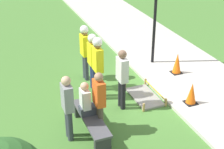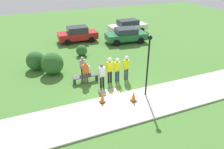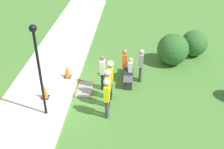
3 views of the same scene
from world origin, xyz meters
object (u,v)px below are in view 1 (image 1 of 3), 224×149
Objects in this scene: traffic_cone_far_patch at (177,63)px; park_bench at (91,121)px; bystander_in_gray_shirt at (122,76)px; worker_supervisor at (98,62)px; bystander_in_white_shirt at (68,104)px; person_seated_on_bench at (86,101)px; worker_assistant at (85,47)px; traffic_cone_near_patch at (192,93)px; worker_trainee at (93,57)px; bystander_in_orange_shirt at (99,100)px.

traffic_cone_far_patch is 0.38× the size of park_bench.
traffic_cone_far_patch is 0.40× the size of bystander_in_gray_shirt.
worker_supervisor is 2.06m from bystander_in_white_shirt.
person_seated_on_bench is 0.48× the size of worker_assistant.
traffic_cone_near_patch is 0.35× the size of park_bench.
bystander_in_white_shirt reaches higher than traffic_cone_far_patch.
person_seated_on_bench is at bearing 116.78° from bystander_in_gray_shirt.
park_bench is 2.09× the size of person_seated_on_bench.
traffic_cone_far_patch reaches higher than traffic_cone_near_patch.
worker_assistant is at bearing -17.22° from person_seated_on_bench.
bystander_in_orange_shirt is at bearing 165.14° from worker_trainee.
worker_trainee reaches higher than park_bench.
bystander_in_gray_shirt is at bearing -162.88° from worker_trainee.
person_seated_on_bench is 0.51× the size of bystander_in_white_shirt.
person_seated_on_bench is 0.53× the size of bystander_in_orange_shirt.
worker_assistant is 0.72m from worker_trainee.
traffic_cone_far_patch is at bearing -65.47° from bystander_in_white_shirt.
worker_trainee reaches higher than bystander_in_gray_shirt.
bystander_in_gray_shirt is (-0.75, -0.44, -0.17)m from worker_supervisor.
traffic_cone_near_patch is at bearing -91.16° from person_seated_on_bench.
person_seated_on_bench is at bearing 162.78° from worker_assistant.
worker_assistant is 1.02× the size of worker_trainee.
bystander_in_gray_shirt is (0.85, -0.97, 0.05)m from bystander_in_orange_shirt.
worker_supervisor is at bearing 176.35° from worker_trainee.
bystander_in_white_shirt is (-0.82, 1.76, -0.02)m from bystander_in_gray_shirt.
worker_supervisor is at bearing -18.61° from bystander_in_orange_shirt.
bystander_in_white_shirt is at bearing 88.13° from bystander_in_orange_shirt.
bystander_in_orange_shirt is (-0.03, -0.21, 0.61)m from park_bench.
worker_supervisor is 0.57m from worker_trainee.
worker_supervisor is 1.69m from bystander_in_orange_shirt.
bystander_in_white_shirt reaches higher than person_seated_on_bench.
traffic_cone_near_patch is 0.35× the size of worker_assistant.
traffic_cone_far_patch is 4.69m from bystander_in_white_shirt.
bystander_in_orange_shirt reaches higher than traffic_cone_near_patch.
worker_assistant reaches higher than bystander_in_orange_shirt.
bystander_in_gray_shirt is (0.63, -1.24, 0.17)m from person_seated_on_bench.
bystander_in_gray_shirt is (-1.31, -0.40, -0.09)m from worker_trainee.
person_seated_on_bench is 2.12m from worker_trainee.
traffic_cone_far_patch is (1.80, -0.62, 0.03)m from traffic_cone_near_patch.
worker_supervisor is 1.04× the size of worker_assistant.
park_bench is 0.96× the size of worker_supervisor.
traffic_cone_near_patch is 3.61m from worker_assistant.
bystander_in_orange_shirt is 0.96× the size of bystander_in_gray_shirt.
bystander_in_orange_shirt is at bearing 119.60° from traffic_cone_far_patch.
worker_assistant is 1.10× the size of bystander_in_orange_shirt.
person_seated_on_bench reaches higher than park_bench.
worker_trainee is (2.12, -0.79, 0.75)m from park_bench.
worker_supervisor reaches higher than worker_assistant.
bystander_in_gray_shirt reaches higher than bystander_in_white_shirt.
traffic_cone_far_patch is 0.39× the size of worker_trainee.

